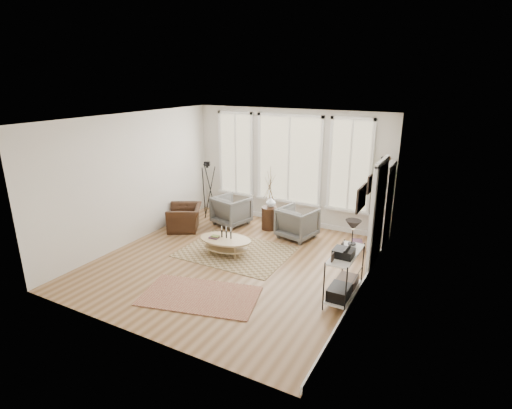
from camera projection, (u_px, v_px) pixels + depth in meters
The scene contains 17 objects.
room at pixel (234, 195), 7.78m from camera, with size 5.50×5.54×2.90m.
bay_window at pixel (289, 161), 9.98m from camera, with size 4.14×0.12×2.24m.
door at pixel (378, 214), 7.66m from camera, with size 0.09×1.06×2.22m.
bookcase at pixel (382, 206), 8.67m from camera, with size 0.31×0.85×2.06m.
low_shelf at pixel (345, 271), 6.72m from camera, with size 0.38×1.08×1.30m.
wall_art at pixel (363, 194), 6.24m from camera, with size 0.04×0.88×0.44m.
rug_main at pixel (236, 252), 8.65m from camera, with size 2.28×1.71×0.01m, color brown.
rug_runner at pixel (200, 296), 6.91m from camera, with size 1.99×1.11×0.01m, color maroon.
coffee_table at pixel (225, 242), 8.47m from camera, with size 1.19×0.81×0.52m.
armchair_left at pixel (232, 210), 10.19m from camera, with size 0.79×0.81×0.74m, color #5F5F5A.
armchair_right at pixel (297, 223), 9.34m from camera, with size 0.79×0.81×0.74m, color #5F5F5A.
side_table at pixel (269, 200), 9.75m from camera, with size 0.38×0.38×1.58m.
vase at pixel (271, 202), 9.83m from camera, with size 0.24×0.24×0.25m, color silver.
accent_chair at pixel (185, 217), 9.90m from camera, with size 0.79×0.91×0.59m, color #321C10.
tripod_camera at pixel (208, 191), 10.71m from camera, with size 0.53×0.53×1.50m.
book_stack_near at pixel (357, 244), 8.85m from camera, with size 0.21×0.26×0.17m, color maroon.
book_stack_far at pixel (352, 251), 8.53m from camera, with size 0.18×0.23×0.15m, color maroon.
Camera 1 is at (3.93, -6.34, 3.63)m, focal length 28.00 mm.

